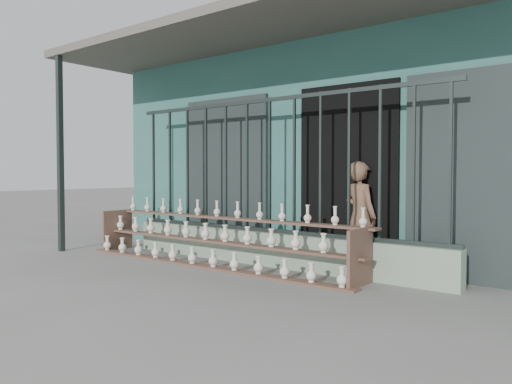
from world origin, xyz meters
The scene contains 6 objects.
ground centered at (0.00, 0.00, 0.00)m, with size 60.00×60.00×0.00m, color slate.
workshop_building centered at (0.00, 4.23, 1.62)m, with size 7.40×6.60×3.21m.
parapet_wall centered at (0.00, 1.30, 0.23)m, with size 5.00×0.20×0.45m, color #8CA18A.
security_fence centered at (0.00, 1.30, 1.35)m, with size 5.00×0.04×1.80m.
shelf_rack centered at (-0.63, 0.89, 0.36)m, with size 4.50×0.68×0.85m.
elderly_woman centered at (1.14, 1.68, 0.70)m, with size 0.51×0.33×1.39m, color brown.
Camera 1 is at (3.96, -4.07, 1.25)m, focal length 35.00 mm.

